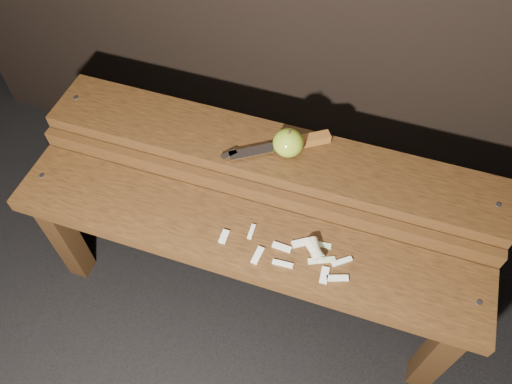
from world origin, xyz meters
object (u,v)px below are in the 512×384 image
(bench_rear_tier, at_px, (268,169))
(knife, at_px, (294,143))
(bench_front_tier, at_px, (241,251))
(apple, at_px, (288,143))

(bench_rear_tier, xyz_separation_m, knife, (0.06, 0.03, 0.10))
(bench_front_tier, height_order, apple, apple)
(apple, bearing_deg, knife, 67.11)
(bench_front_tier, xyz_separation_m, apple, (0.05, 0.23, 0.18))
(knife, bearing_deg, bench_front_tier, -102.66)
(bench_front_tier, distance_m, bench_rear_tier, 0.23)
(bench_rear_tier, relative_size, apple, 14.74)
(apple, distance_m, knife, 0.03)
(apple, relative_size, knife, 0.33)
(bench_front_tier, bearing_deg, knife, 77.34)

